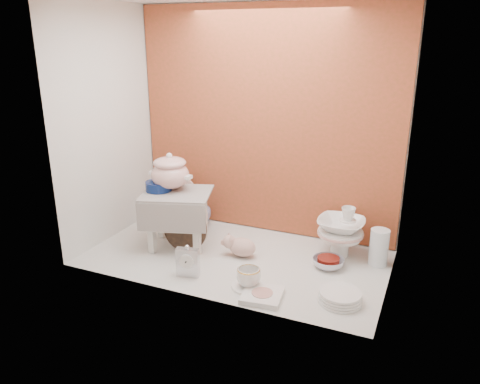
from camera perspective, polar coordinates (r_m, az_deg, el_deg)
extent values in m
plane|color=silver|center=(2.90, -0.53, -7.96)|extent=(1.80, 1.80, 0.00)
cube|color=#B2442C|center=(3.11, 3.24, 8.44)|extent=(1.80, 0.06, 1.50)
cube|color=silver|center=(3.12, -15.97, 7.81)|extent=(0.06, 1.00, 1.50)
cube|color=silver|center=(2.43, 19.22, 4.59)|extent=(0.06, 1.00, 1.50)
cylinder|color=#0A1C52|center=(2.99, -9.93, 0.72)|extent=(0.18, 0.18, 0.06)
imported|color=silver|center=(3.32, -5.68, -2.07)|extent=(0.32, 0.32, 0.26)
cube|color=silver|center=(2.66, -6.41, -8.37)|extent=(0.14, 0.07, 0.19)
ellipsoid|color=tan|center=(2.88, 0.28, -6.71)|extent=(0.24, 0.18, 0.13)
cylinder|color=white|center=(2.58, 1.05, -11.45)|extent=(0.20, 0.20, 0.01)
imported|color=white|center=(2.55, 1.06, -10.32)|extent=(0.16, 0.16, 0.10)
cube|color=white|center=(2.48, 2.73, -12.51)|extent=(0.23, 0.23, 0.03)
cylinder|color=white|center=(2.49, 12.14, -12.40)|extent=(0.30, 0.30, 0.06)
imported|color=silver|center=(2.82, 10.73, -8.51)|extent=(0.22, 0.22, 0.06)
cylinder|color=silver|center=(2.89, 16.61, -6.49)|extent=(0.11, 0.11, 0.22)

